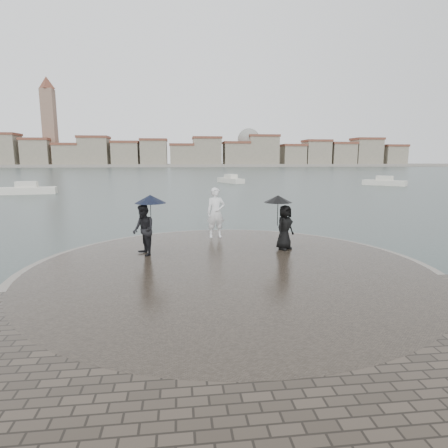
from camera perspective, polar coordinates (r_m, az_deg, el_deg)
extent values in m
plane|color=#2B3835|center=(8.31, 4.09, -15.71)|extent=(400.00, 400.00, 0.00)
cylinder|color=gray|center=(11.48, 0.78, -7.48)|extent=(12.50, 12.50, 0.32)
cylinder|color=#2D261E|center=(11.47, 0.78, -7.38)|extent=(11.90, 11.90, 0.36)
imported|color=white|center=(15.45, -1.25, 1.75)|extent=(0.79, 0.55, 2.07)
imported|color=black|center=(12.85, -12.17, -0.91)|extent=(0.95, 1.04, 1.73)
cylinder|color=black|center=(12.85, -11.10, 1.32)|extent=(0.02, 0.02, 0.90)
cone|color=black|center=(12.78, -11.18, 3.76)|extent=(1.08, 1.08, 0.28)
imported|color=black|center=(13.58, 9.25, -0.50)|extent=(0.93, 0.88, 1.61)
cylinder|color=black|center=(13.53, 8.17, 1.62)|extent=(0.02, 0.02, 0.90)
cone|color=black|center=(13.46, 8.23, 3.81)|extent=(1.03, 1.03, 0.26)
cube|color=gray|center=(170.38, -6.41, 8.87)|extent=(260.00, 20.00, 1.20)
cube|color=gray|center=(182.42, -30.72, 9.48)|extent=(13.00, 10.00, 13.00)
cube|color=brown|center=(182.67, -30.92, 11.67)|extent=(13.60, 10.60, 1.00)
cube|color=gray|center=(177.31, -26.50, 9.53)|extent=(11.00, 10.00, 11.00)
cube|color=brown|center=(177.47, -26.65, 11.46)|extent=(11.60, 10.60, 1.00)
cube|color=gray|center=(173.71, -22.70, 9.48)|extent=(10.00, 10.00, 9.00)
cube|color=brown|center=(173.80, -22.81, 11.13)|extent=(10.60, 10.60, 1.00)
cube|color=gray|center=(171.10, -19.13, 10.21)|extent=(12.00, 10.00, 12.00)
cube|color=brown|center=(171.32, -19.26, 12.38)|extent=(12.60, 10.60, 1.00)
cube|color=gray|center=(168.87, -14.73, 10.10)|extent=(11.00, 10.00, 10.00)
cube|color=brown|center=(169.01, -14.81, 11.96)|extent=(11.60, 10.60, 1.00)
cube|color=gray|center=(167.69, -10.61, 10.42)|extent=(11.00, 10.00, 11.00)
cube|color=brown|center=(167.87, -10.67, 12.47)|extent=(11.60, 10.60, 1.00)
cube|color=gray|center=(167.36, -6.43, 10.19)|extent=(10.00, 10.00, 9.00)
cube|color=brown|center=(167.46, -6.46, 11.90)|extent=(10.60, 10.60, 1.00)
cube|color=gray|center=(167.83, -2.62, 10.75)|extent=(12.00, 10.00, 12.00)
cube|color=brown|center=(168.05, -2.63, 12.97)|extent=(12.60, 10.60, 1.00)
cube|color=gray|center=(169.28, 1.85, 10.41)|extent=(11.00, 10.00, 10.00)
cube|color=brown|center=(169.42, 1.86, 12.27)|extent=(11.60, 10.60, 1.00)
cube|color=gray|center=(171.52, 5.89, 10.86)|extent=(13.00, 10.00, 13.00)
cube|color=brown|center=(171.78, 5.94, 13.19)|extent=(13.60, 10.60, 1.00)
cube|color=gray|center=(175.09, 10.43, 10.07)|extent=(10.00, 10.00, 9.00)
cube|color=brown|center=(175.18, 10.48, 11.71)|extent=(10.60, 10.60, 1.00)
cube|color=gray|center=(178.64, 13.86, 10.27)|extent=(11.00, 10.00, 11.00)
cube|color=brown|center=(178.80, 13.95, 12.19)|extent=(11.60, 10.60, 1.00)
cube|color=gray|center=(183.17, 17.43, 9.93)|extent=(11.00, 10.00, 10.00)
cube|color=brown|center=(183.30, 17.52, 11.65)|extent=(11.60, 10.60, 1.00)
cube|color=gray|center=(188.38, 20.83, 10.03)|extent=(12.00, 10.00, 12.00)
cube|color=brown|center=(188.57, 20.95, 12.01)|extent=(12.60, 10.60, 1.00)
cube|color=gray|center=(194.68, 24.24, 9.34)|extent=(10.00, 10.00, 9.00)
cube|color=brown|center=(194.76, 24.34, 10.81)|extent=(10.60, 10.60, 1.00)
cube|color=#846654|center=(178.05, -24.99, 13.03)|extent=(5.00, 5.00, 32.00)
cone|color=brown|center=(180.28, -25.45, 18.89)|extent=(6.80, 6.80, 5.00)
sphere|color=gray|center=(172.45, 3.78, 12.71)|extent=(10.00, 10.00, 10.00)
cube|color=silver|center=(43.41, -27.77, 4.38)|extent=(5.68, 2.45, 0.90)
cube|color=silver|center=(43.37, -27.84, 5.17)|extent=(2.17, 1.50, 0.90)
cube|color=silver|center=(55.47, 23.23, 5.68)|extent=(5.04, 5.00, 0.90)
cube|color=silver|center=(55.44, 23.27, 6.30)|extent=(2.27, 2.26, 0.90)
cube|color=silver|center=(56.46, 1.02, 6.54)|extent=(3.62, 5.69, 0.90)
cube|color=silver|center=(56.43, 1.02, 7.15)|extent=(1.88, 2.31, 0.90)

